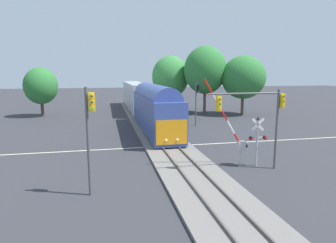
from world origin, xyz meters
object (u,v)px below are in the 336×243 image
object	(u,v)px
crossing_signal_mast	(258,136)
elm_centre_background	(171,77)
commuter_train	(143,100)
pine_left_background	(41,86)
traffic_signal_near_left	(90,124)
traffic_signal_near_right	(258,110)
crossing_gate_near	(237,138)
maple_right_background	(243,77)
traffic_signal_far_side	(197,97)
oak_far_right	(205,70)

from	to	relation	value
crossing_signal_mast	elm_centre_background	world-z (taller)	elm_centre_background
commuter_train	pine_left_background	world-z (taller)	pine_left_background
traffic_signal_near_left	traffic_signal_near_right	size ratio (longest dim) A/B	1.07
crossing_gate_near	maple_right_background	xyz separation A→B (m)	(12.43, 24.41, 3.95)
pine_left_background	crossing_signal_mast	bearing A→B (deg)	-55.63
crossing_gate_near	crossing_signal_mast	bearing A→B (deg)	-21.98
traffic_signal_far_side	maple_right_background	world-z (taller)	maple_right_background
crossing_signal_mast	pine_left_background	size ratio (longest dim) A/B	0.49
traffic_signal_near_right	oak_far_right	distance (m)	29.18
traffic_signal_far_side	oak_far_right	bearing A→B (deg)	66.19
crossing_gate_near	traffic_signal_near_left	bearing A→B (deg)	-161.95
commuter_train	pine_left_background	size ratio (longest dim) A/B	5.48
traffic_signal_far_side	oak_far_right	world-z (taller)	oak_far_right
maple_right_background	pine_left_background	size ratio (longest dim) A/B	1.25
crossing_signal_mast	traffic_signal_near_right	world-z (taller)	traffic_signal_near_right
commuter_train	crossing_gate_near	distance (m)	24.27
traffic_signal_near_left	elm_centre_background	xyz separation A→B (m)	(12.31, 35.04, 2.04)
traffic_signal_near_right	maple_right_background	xyz separation A→B (m)	(11.58, 25.72, 1.72)
commuter_train	maple_right_background	xyz separation A→B (m)	(16.24, 0.45, 3.23)
maple_right_background	traffic_signal_near_left	bearing A→B (deg)	-129.21
traffic_signal_near_left	crossing_gate_near	bearing A→B (deg)	18.05
traffic_signal_near_right	crossing_gate_near	bearing A→B (deg)	123.19
traffic_signal_far_side	traffic_signal_near_right	size ratio (longest dim) A/B	0.99
traffic_signal_far_side	oak_far_right	xyz separation A→B (m)	(4.86, 11.01, 3.43)
oak_far_right	traffic_signal_far_side	bearing A→B (deg)	-113.81
crossing_signal_mast	maple_right_background	xyz separation A→B (m)	(11.09, 24.95, 3.77)
oak_far_right	elm_centre_background	bearing A→B (deg)	135.94
traffic_signal_near_left	maple_right_background	xyz separation A→B (m)	(22.62, 27.73, 1.99)
traffic_signal_near_left	oak_far_right	distance (m)	35.03
elm_centre_background	commuter_train	bearing A→B (deg)	-127.34
crossing_signal_mast	pine_left_background	world-z (taller)	pine_left_background
crossing_gate_near	traffic_signal_far_side	bearing A→B (deg)	82.72
traffic_signal_near_left	elm_centre_background	bearing A→B (deg)	70.65
maple_right_background	traffic_signal_near_right	bearing A→B (deg)	-114.24
traffic_signal_near_right	elm_centre_background	bearing A→B (deg)	87.80
traffic_signal_far_side	maple_right_background	size ratio (longest dim) A/B	0.59
crossing_gate_near	traffic_signal_near_left	size ratio (longest dim) A/B	1.05
commuter_train	crossing_gate_near	size ratio (longest dim) A/B	6.52
crossing_gate_near	elm_centre_background	size ratio (longest dim) A/B	0.65
crossing_signal_mast	oak_far_right	distance (m)	28.62
crossing_signal_mast	elm_centre_background	xyz separation A→B (m)	(0.78, 32.27, 3.82)
traffic_signal_near_left	elm_centre_background	size ratio (longest dim) A/B	0.62
crossing_signal_mast	traffic_signal_near_right	xyz separation A→B (m)	(-0.49, -0.76, 2.04)
maple_right_background	crossing_signal_mast	bearing A→B (deg)	-113.95
traffic_signal_near_left	maple_right_background	distance (m)	35.84
crossing_gate_near	crossing_signal_mast	size ratio (longest dim) A/B	1.73
traffic_signal_far_side	elm_centre_background	size ratio (longest dim) A/B	0.58
commuter_train	crossing_gate_near	bearing A→B (deg)	-80.98
crossing_signal_mast	traffic_signal_far_side	size ratio (longest dim) A/B	0.66
crossing_gate_near	maple_right_background	world-z (taller)	maple_right_background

